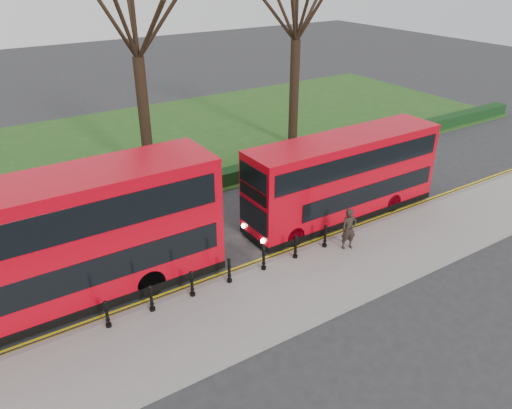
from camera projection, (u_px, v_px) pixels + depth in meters
ground at (200, 273)px, 19.78m from camera, size 120.00×120.00×0.00m
pavement at (239, 312)px, 17.50m from camera, size 60.00×4.00×0.15m
kerb at (212, 284)px, 18.99m from camera, size 60.00×0.25×0.16m
grass_verge at (89, 156)px, 31.00m from camera, size 60.00×18.00×0.06m
hedge at (137, 200)px, 24.69m from camera, size 60.00×0.90×0.80m
yellow_line_outer at (208, 281)px, 19.25m from camera, size 60.00×0.10×0.01m
yellow_line_inner at (206, 279)px, 19.40m from camera, size 60.00×0.10×0.01m
tree_mid at (133, 12)px, 24.28m from camera, size 7.72×7.72×12.06m
tree_right at (297, 1)px, 29.11m from camera, size 7.75×7.75×12.10m
bollard_row at (229, 271)px, 18.75m from camera, size 9.51×0.15×1.00m
bus_lead at (50, 247)px, 16.89m from camera, size 12.04×2.76×4.79m
bus_rear at (343, 177)px, 23.17m from camera, size 10.00×2.30×3.97m
pedestrian at (349, 229)px, 20.75m from camera, size 0.76×0.60×1.82m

